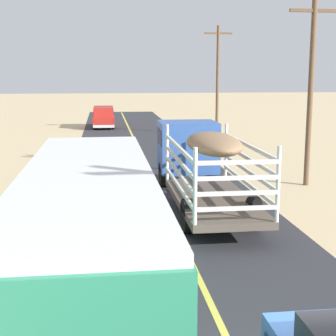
# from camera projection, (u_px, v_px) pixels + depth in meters

# --- Properties ---
(livestock_truck) EXTENTS (2.53, 9.70, 3.02)m
(livestock_truck) POSITION_uv_depth(u_px,v_px,m) (196.00, 155.00, 20.60)
(livestock_truck) COLOR #3359A5
(livestock_truck) RESTS_ON road_surface
(bus) EXTENTS (2.54, 10.00, 3.21)m
(bus) POSITION_uv_depth(u_px,v_px,m) (89.00, 242.00, 10.16)
(bus) COLOR #2D8C66
(bus) RESTS_ON road_surface
(car_far) EXTENTS (1.90, 4.62, 1.93)m
(car_far) POSITION_uv_depth(u_px,v_px,m) (103.00, 116.00, 47.04)
(car_far) COLOR #B2261E
(car_far) RESTS_ON road_surface
(power_pole_mid) EXTENTS (2.20, 0.24, 8.25)m
(power_pole_mid) POSITION_uv_depth(u_px,v_px,m) (311.00, 87.00, 22.56)
(power_pole_mid) COLOR brown
(power_pole_mid) RESTS_ON ground
(power_pole_far) EXTENTS (2.20, 0.24, 8.66)m
(power_pole_far) POSITION_uv_depth(u_px,v_px,m) (218.00, 78.00, 40.83)
(power_pole_far) COLOR brown
(power_pole_far) RESTS_ON ground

